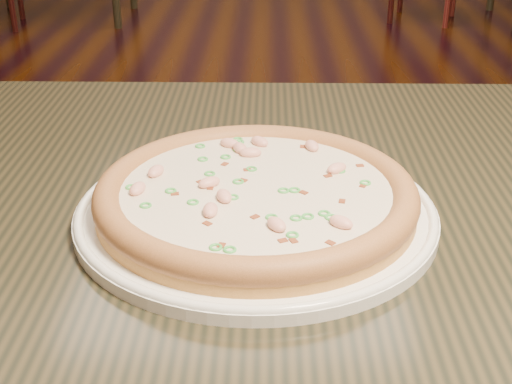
{
  "coord_description": "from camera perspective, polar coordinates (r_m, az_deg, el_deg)",
  "views": [
    {
      "loc": [
        0.18,
        -1.51,
        1.1
      ],
      "look_at": [
        0.17,
        -0.88,
        0.78
      ],
      "focal_mm": 50.0,
      "sensor_mm": 36.0,
      "label": 1
    }
  ],
  "objects": [
    {
      "name": "pizza",
      "position": [
        0.71,
        -0.01,
        -0.2
      ],
      "size": [
        0.32,
        0.32,
        0.03
      ],
      "color": "tan",
      "rests_on": "plate"
    },
    {
      "name": "ground",
      "position": [
        1.88,
        -4.62,
        -9.43
      ],
      "size": [
        9.0,
        9.0,
        0.0
      ],
      "primitive_type": "plane",
      "color": "black"
    },
    {
      "name": "plate",
      "position": [
        0.72,
        0.0,
        -1.52
      ],
      "size": [
        0.36,
        0.36,
        0.02
      ],
      "color": "white",
      "rests_on": "hero_table"
    },
    {
      "name": "hero_table",
      "position": [
        0.82,
        8.49,
        -6.56
      ],
      "size": [
        1.2,
        0.8,
        0.75
      ],
      "color": "black",
      "rests_on": "ground"
    }
  ]
}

